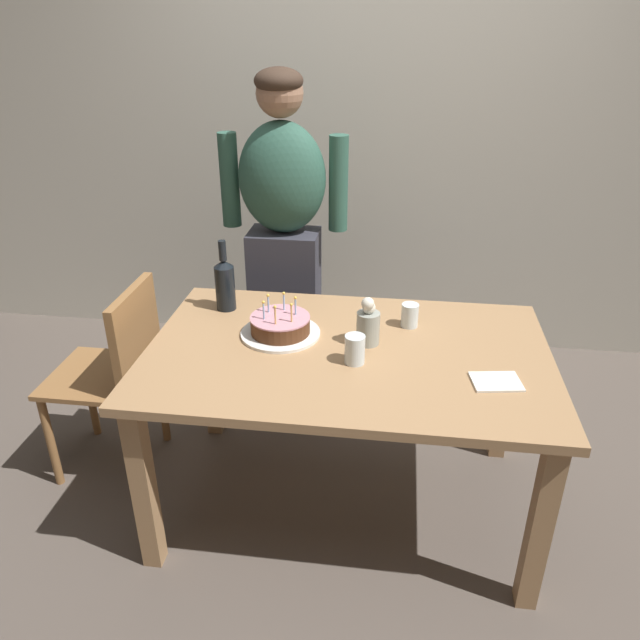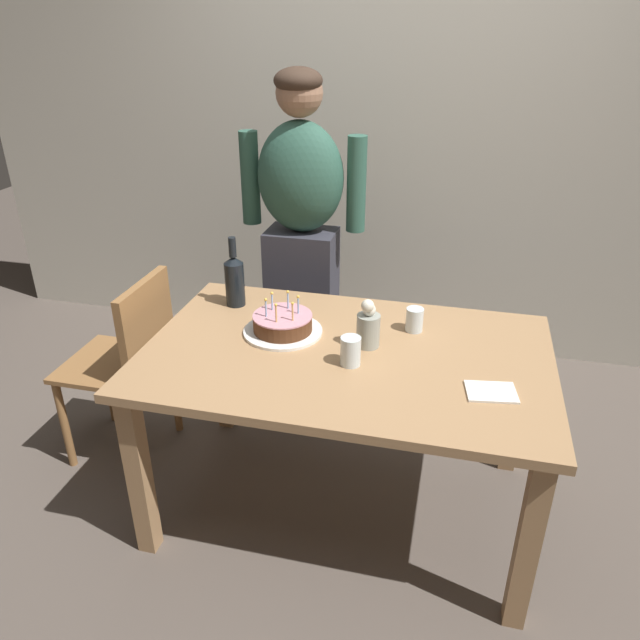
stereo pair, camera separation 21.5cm
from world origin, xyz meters
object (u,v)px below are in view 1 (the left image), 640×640
object	(u,v)px
person_man_bearded	(284,241)
dining_chair	(119,366)
flower_vase	(368,324)
wine_bottle	(225,283)
napkin_stack	(496,382)
water_glass_near	(410,315)
water_glass_far	(355,349)
birthday_cake	(280,326)

from	to	relation	value
person_man_bearded	dining_chair	size ratio (longest dim) A/B	1.90
dining_chair	flower_vase	bearing A→B (deg)	86.59
wine_bottle	flower_vase	distance (m)	0.65
napkin_stack	person_man_bearded	distance (m)	1.32
dining_chair	water_glass_near	bearing A→B (deg)	94.82
water_glass_far	dining_chair	world-z (taller)	dining_chair
water_glass_far	wine_bottle	bearing A→B (deg)	146.96
birthday_cake	flower_vase	world-z (taller)	flower_vase
dining_chair	person_man_bearded	bearing A→B (deg)	138.05
water_glass_far	flower_vase	world-z (taller)	flower_vase
water_glass_near	dining_chair	xyz separation A→B (m)	(-1.21, -0.10, -0.27)
water_glass_near	birthday_cake	bearing A→B (deg)	-164.11
water_glass_near	dining_chair	distance (m)	1.25
flower_vase	person_man_bearded	distance (m)	0.86
birthday_cake	water_glass_far	size ratio (longest dim) A/B	2.90
water_glass_far	wine_bottle	size ratio (longest dim) A/B	0.35
birthday_cake	dining_chair	size ratio (longest dim) A/B	0.36
napkin_stack	flower_vase	world-z (taller)	flower_vase
birthday_cake	napkin_stack	distance (m)	0.83
water_glass_near	person_man_bearded	world-z (taller)	person_man_bearded
napkin_stack	water_glass_near	bearing A→B (deg)	127.41
person_man_bearded	birthday_cake	bearing A→B (deg)	99.38
water_glass_far	wine_bottle	distance (m)	0.69
water_glass_near	napkin_stack	world-z (taller)	water_glass_near
water_glass_far	person_man_bearded	xyz separation A→B (m)	(-0.42, 0.88, 0.08)
water_glass_far	flower_vase	distance (m)	0.16
water_glass_far	dining_chair	size ratio (longest dim) A/B	0.12
water_glass_far	flower_vase	size ratio (longest dim) A/B	0.55
wine_bottle	person_man_bearded	bearing A→B (deg)	72.95
person_man_bearded	dining_chair	bearing A→B (deg)	48.05
water_glass_far	person_man_bearded	distance (m)	0.98
water_glass_near	wine_bottle	bearing A→B (deg)	175.51
birthday_cake	water_glass_near	distance (m)	0.52
birthday_cake	water_glass_far	world-z (taller)	birthday_cake
water_glass_far	person_man_bearded	size ratio (longest dim) A/B	0.06
water_glass_far	person_man_bearded	bearing A→B (deg)	115.54
flower_vase	person_man_bearded	size ratio (longest dim) A/B	0.12
water_glass_near	person_man_bearded	distance (m)	0.84
water_glass_near	napkin_stack	distance (m)	0.49
flower_vase	birthday_cake	bearing A→B (deg)	175.97
napkin_stack	flower_vase	size ratio (longest dim) A/B	0.84
person_man_bearded	napkin_stack	bearing A→B (deg)	133.69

